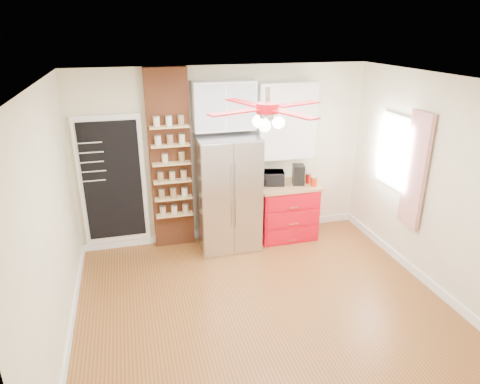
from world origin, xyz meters
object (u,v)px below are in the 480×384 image
object	(u,v)px
coffee_maker	(298,175)
red_cabinet	(286,211)
ceiling_fan	(267,109)
fridge	(228,193)
toaster_oven	(271,178)
canister_left	(314,182)
pantry_jar_oats	(165,158)

from	to	relation	value
coffee_maker	red_cabinet	bearing A→B (deg)	-172.42
coffee_maker	ceiling_fan	bearing A→B (deg)	-109.82
fridge	toaster_oven	bearing A→B (deg)	9.39
fridge	toaster_oven	xyz separation A→B (m)	(0.73, 0.12, 0.13)
fridge	coffee_maker	distance (m)	1.16
ceiling_fan	fridge	bearing A→B (deg)	91.76
canister_left	pantry_jar_oats	size ratio (longest dim) A/B	1.14
ceiling_fan	toaster_oven	world-z (taller)	ceiling_fan
ceiling_fan	coffee_maker	size ratio (longest dim) A/B	4.55
ceiling_fan	coffee_maker	world-z (taller)	ceiling_fan
coffee_maker	canister_left	distance (m)	0.27
toaster_oven	canister_left	size ratio (longest dim) A/B	2.76
canister_left	fridge	bearing A→B (deg)	174.59
toaster_oven	pantry_jar_oats	xyz separation A→B (m)	(-1.61, 0.06, 0.43)
fridge	canister_left	bearing A→B (deg)	-5.41
coffee_maker	canister_left	world-z (taller)	coffee_maker
red_cabinet	pantry_jar_oats	size ratio (longest dim) A/B	7.56
coffee_maker	canister_left	bearing A→B (deg)	-25.35
toaster_oven	pantry_jar_oats	size ratio (longest dim) A/B	3.14
red_cabinet	coffee_maker	bearing A→B (deg)	-5.92
toaster_oven	canister_left	world-z (taller)	toaster_oven
toaster_oven	canister_left	distance (m)	0.66
fridge	ceiling_fan	xyz separation A→B (m)	(0.05, -1.63, 1.55)
ceiling_fan	pantry_jar_oats	world-z (taller)	ceiling_fan
fridge	pantry_jar_oats	distance (m)	1.06
ceiling_fan	coffee_maker	xyz separation A→B (m)	(1.09, 1.66, -1.37)
toaster_oven	coffee_maker	bearing A→B (deg)	1.79
canister_left	coffee_maker	bearing A→B (deg)	141.15
fridge	canister_left	distance (m)	1.35
ceiling_fan	canister_left	bearing A→B (deg)	49.36
pantry_jar_oats	red_cabinet	bearing A→B (deg)	-3.94
canister_left	pantry_jar_oats	bearing A→B (deg)	172.21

